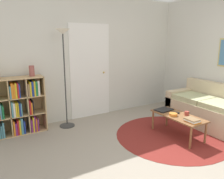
{
  "coord_description": "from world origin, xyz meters",
  "views": [
    {
      "loc": [
        -1.99,
        -1.71,
        1.69
      ],
      "look_at": [
        -0.14,
        1.42,
        0.85
      ],
      "focal_mm": 35.0,
      "sensor_mm": 36.0,
      "label": 1
    }
  ],
  "objects_px": {
    "floor_lamp": "(64,50)",
    "vase_on_shelf": "(32,71)",
    "couch": "(211,110)",
    "bowl": "(173,114)",
    "laptop": "(164,110)",
    "cup": "(187,113)",
    "bookshelf": "(17,107)",
    "coffee_table": "(178,118)"
  },
  "relations": [
    {
      "from": "bookshelf",
      "to": "bowl",
      "type": "xyz_separation_m",
      "value": [
        2.31,
        -1.55,
        -0.09
      ]
    },
    {
      "from": "floor_lamp",
      "to": "couch",
      "type": "xyz_separation_m",
      "value": [
        2.52,
        -1.39,
        -1.2
      ]
    },
    {
      "from": "bookshelf",
      "to": "couch",
      "type": "xyz_separation_m",
      "value": [
        3.39,
        -1.52,
        -0.2
      ]
    },
    {
      "from": "bookshelf",
      "to": "bowl",
      "type": "bearing_deg",
      "value": -33.75
    },
    {
      "from": "laptop",
      "to": "vase_on_shelf",
      "type": "bearing_deg",
      "value": 149.2
    },
    {
      "from": "bookshelf",
      "to": "coffee_table",
      "type": "height_order",
      "value": "bookshelf"
    },
    {
      "from": "bookshelf",
      "to": "floor_lamp",
      "type": "xyz_separation_m",
      "value": [
        0.87,
        -0.13,
        1.0
      ]
    },
    {
      "from": "bookshelf",
      "to": "bowl",
      "type": "distance_m",
      "value": 2.79
    },
    {
      "from": "floor_lamp",
      "to": "bowl",
      "type": "bearing_deg",
      "value": -44.49
    },
    {
      "from": "floor_lamp",
      "to": "laptop",
      "type": "xyz_separation_m",
      "value": [
        1.52,
        -1.11,
        -1.1
      ]
    },
    {
      "from": "bowl",
      "to": "floor_lamp",
      "type": "bearing_deg",
      "value": 135.51
    },
    {
      "from": "laptop",
      "to": "bowl",
      "type": "distance_m",
      "value": 0.32
    },
    {
      "from": "floor_lamp",
      "to": "couch",
      "type": "bearing_deg",
      "value": -28.91
    },
    {
      "from": "floor_lamp",
      "to": "laptop",
      "type": "distance_m",
      "value": 2.18
    },
    {
      "from": "bookshelf",
      "to": "floor_lamp",
      "type": "bearing_deg",
      "value": -8.49
    },
    {
      "from": "coffee_table",
      "to": "bowl",
      "type": "height_order",
      "value": "bowl"
    },
    {
      "from": "laptop",
      "to": "cup",
      "type": "relative_size",
      "value": 4.44
    },
    {
      "from": "laptop",
      "to": "floor_lamp",
      "type": "bearing_deg",
      "value": 143.86
    },
    {
      "from": "floor_lamp",
      "to": "couch",
      "type": "height_order",
      "value": "floor_lamp"
    },
    {
      "from": "couch",
      "to": "bowl",
      "type": "distance_m",
      "value": 1.09
    },
    {
      "from": "bowl",
      "to": "laptop",
      "type": "bearing_deg",
      "value": 76.17
    },
    {
      "from": "couch",
      "to": "cup",
      "type": "distance_m",
      "value": 0.88
    },
    {
      "from": "couch",
      "to": "bowl",
      "type": "relative_size",
      "value": 11.5
    },
    {
      "from": "floor_lamp",
      "to": "bowl",
      "type": "distance_m",
      "value": 2.29
    },
    {
      "from": "laptop",
      "to": "bowl",
      "type": "bearing_deg",
      "value": -103.83
    },
    {
      "from": "bookshelf",
      "to": "vase_on_shelf",
      "type": "relative_size",
      "value": 5.3
    },
    {
      "from": "coffee_table",
      "to": "vase_on_shelf",
      "type": "xyz_separation_m",
      "value": [
        -2.11,
        1.57,
        0.79
      ]
    },
    {
      "from": "couch",
      "to": "laptop",
      "type": "relative_size",
      "value": 4.59
    },
    {
      "from": "coffee_table",
      "to": "bowl",
      "type": "relative_size",
      "value": 6.86
    },
    {
      "from": "cup",
      "to": "couch",
      "type": "bearing_deg",
      "value": 8.36
    },
    {
      "from": "coffee_table",
      "to": "laptop",
      "type": "distance_m",
      "value": 0.34
    },
    {
      "from": "coffee_table",
      "to": "floor_lamp",
      "type": "bearing_deg",
      "value": 136.89
    },
    {
      "from": "bowl",
      "to": "vase_on_shelf",
      "type": "relative_size",
      "value": 0.72
    },
    {
      "from": "bookshelf",
      "to": "vase_on_shelf",
      "type": "distance_m",
      "value": 0.7
    },
    {
      "from": "cup",
      "to": "floor_lamp",
      "type": "bearing_deg",
      "value": 137.59
    },
    {
      "from": "floor_lamp",
      "to": "cup",
      "type": "bearing_deg",
      "value": -42.41
    },
    {
      "from": "cup",
      "to": "vase_on_shelf",
      "type": "bearing_deg",
      "value": 143.44
    },
    {
      "from": "floor_lamp",
      "to": "vase_on_shelf",
      "type": "xyz_separation_m",
      "value": [
        -0.57,
        0.13,
        -0.37
      ]
    },
    {
      "from": "bookshelf",
      "to": "cup",
      "type": "height_order",
      "value": "bookshelf"
    },
    {
      "from": "bowl",
      "to": "couch",
      "type": "bearing_deg",
      "value": 1.25
    },
    {
      "from": "couch",
      "to": "laptop",
      "type": "height_order",
      "value": "couch"
    },
    {
      "from": "vase_on_shelf",
      "to": "bowl",
      "type": "bearing_deg",
      "value": -37.67
    }
  ]
}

